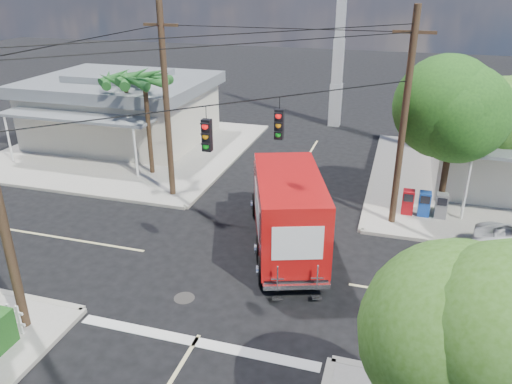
% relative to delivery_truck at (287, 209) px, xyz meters
% --- Properties ---
extents(ground, '(120.00, 120.00, 0.00)m').
position_rel_delivery_truck_xyz_m(ground, '(-1.25, -1.98, -1.66)').
color(ground, black).
rests_on(ground, ground).
extents(sidewalk_ne, '(14.12, 14.12, 0.14)m').
position_rel_delivery_truck_xyz_m(sidewalk_ne, '(9.63, 8.90, -1.59)').
color(sidewalk_ne, '#9E998E').
rests_on(sidewalk_ne, ground).
extents(sidewalk_nw, '(14.12, 14.12, 0.14)m').
position_rel_delivery_truck_xyz_m(sidewalk_nw, '(-12.12, 8.90, -1.59)').
color(sidewalk_nw, '#9E998E').
rests_on(sidewalk_nw, ground).
extents(road_markings, '(32.00, 32.00, 0.01)m').
position_rel_delivery_truck_xyz_m(road_markings, '(-1.25, -3.45, -1.65)').
color(road_markings, beige).
rests_on(road_markings, ground).
extents(building_nw, '(10.80, 10.20, 4.30)m').
position_rel_delivery_truck_xyz_m(building_nw, '(-13.25, 10.48, 0.57)').
color(building_nw, beige).
rests_on(building_nw, sidewalk_nw).
extents(radio_tower, '(0.80, 0.80, 17.00)m').
position_rel_delivery_truck_xyz_m(radio_tower, '(-0.75, 18.02, 3.99)').
color(radio_tower, silver).
rests_on(radio_tower, ground).
extents(tree_ne_front, '(4.21, 4.14, 6.66)m').
position_rel_delivery_truck_xyz_m(tree_ne_front, '(5.96, 4.78, 3.11)').
color(tree_ne_front, '#422D1C').
rests_on(tree_ne_front, sidewalk_ne).
extents(tree_ne_back, '(3.77, 3.66, 5.82)m').
position_rel_delivery_truck_xyz_m(tree_ne_back, '(8.56, 6.98, 2.53)').
color(tree_ne_back, '#422D1C').
rests_on(tree_ne_back, sidewalk_ne).
extents(tree_se, '(3.67, 3.54, 5.62)m').
position_rel_delivery_truck_xyz_m(tree_se, '(5.76, -9.22, 2.39)').
color(tree_se, '#422D1C').
rests_on(tree_se, sidewalk_se).
extents(palm_nw_front, '(3.01, 3.08, 5.59)m').
position_rel_delivery_truck_xyz_m(palm_nw_front, '(-8.75, 5.52, 3.39)').
color(palm_nw_front, '#422D1C').
rests_on(palm_nw_front, sidewalk_nw).
extents(palm_nw_back, '(3.01, 3.08, 5.19)m').
position_rel_delivery_truck_xyz_m(palm_nw_back, '(-10.75, 7.02, 3.02)').
color(palm_nw_back, '#422D1C').
rests_on(palm_nw_back, sidewalk_nw).
extents(utility_poles, '(12.00, 10.68, 9.00)m').
position_rel_delivery_truck_xyz_m(utility_poles, '(-2.83, -0.38, 3.02)').
color(utility_poles, '#473321').
rests_on(utility_poles, ground).
extents(vending_boxes, '(1.90, 0.50, 1.10)m').
position_rel_delivery_truck_xyz_m(vending_boxes, '(5.25, 4.22, -0.97)').
color(vending_boxes, '#A90B13').
rests_on(vending_boxes, sidewalk_ne).
extents(delivery_truck, '(4.55, 7.83, 3.26)m').
position_rel_delivery_truck_xyz_m(delivery_truck, '(0.00, 0.00, 0.00)').
color(delivery_truck, black).
rests_on(delivery_truck, ground).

